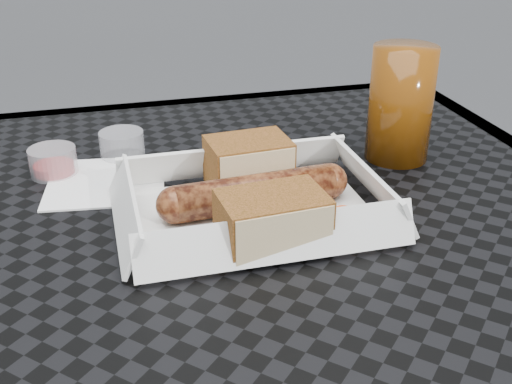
# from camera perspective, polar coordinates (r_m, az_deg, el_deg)

# --- Properties ---
(patio_table) EXTENTS (0.80, 0.80, 0.74)m
(patio_table) POSITION_cam_1_polar(r_m,az_deg,el_deg) (0.61, -2.86, -10.28)
(patio_table) COLOR black
(patio_table) RESTS_ON ground
(food_tray) EXTENTS (0.22, 0.15, 0.00)m
(food_tray) POSITION_cam_1_polar(r_m,az_deg,el_deg) (0.61, -0.24, -1.96)
(food_tray) COLOR white
(food_tray) RESTS_ON patio_table
(bratwurst) EXTENTS (0.19, 0.05, 0.04)m
(bratwurst) POSITION_cam_1_polar(r_m,az_deg,el_deg) (0.60, -0.08, -0.04)
(bratwurst) COLOR brown
(bratwurst) RESTS_ON food_tray
(bread_near) EXTENTS (0.08, 0.06, 0.05)m
(bread_near) POSITION_cam_1_polar(r_m,az_deg,el_deg) (0.65, -0.67, 2.58)
(bread_near) COLOR brown
(bread_near) RESTS_ON food_tray
(bread_far) EXTENTS (0.09, 0.07, 0.05)m
(bread_far) POSITION_cam_1_polar(r_m,az_deg,el_deg) (0.55, 1.47, -2.45)
(bread_far) COLOR brown
(bread_far) RESTS_ON food_tray
(veg_garnish) EXTENTS (0.03, 0.03, 0.00)m
(veg_garnish) POSITION_cam_1_polar(r_m,az_deg,el_deg) (0.59, 7.49, -2.72)
(veg_garnish) COLOR #DF4009
(veg_garnish) RESTS_ON food_tray
(napkin) EXTENTS (0.13, 0.13, 0.00)m
(napkin) POSITION_cam_1_polar(r_m,az_deg,el_deg) (0.69, -13.17, 0.91)
(napkin) COLOR white
(napkin) RESTS_ON patio_table
(condiment_cup_sauce) EXTENTS (0.05, 0.05, 0.03)m
(condiment_cup_sauce) POSITION_cam_1_polar(r_m,az_deg,el_deg) (0.72, -17.59, 2.60)
(condiment_cup_sauce) COLOR maroon
(condiment_cup_sauce) RESTS_ON patio_table
(condiment_cup_empty) EXTENTS (0.05, 0.05, 0.03)m
(condiment_cup_empty) POSITION_cam_1_polar(r_m,az_deg,el_deg) (0.74, -11.83, 4.16)
(condiment_cup_empty) COLOR silver
(condiment_cup_empty) RESTS_ON patio_table
(drink_glass) EXTENTS (0.07, 0.07, 0.13)m
(drink_glass) POSITION_cam_1_polar(r_m,az_deg,el_deg) (0.73, 12.74, 7.65)
(drink_glass) COLOR #5F2F08
(drink_glass) RESTS_ON patio_table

